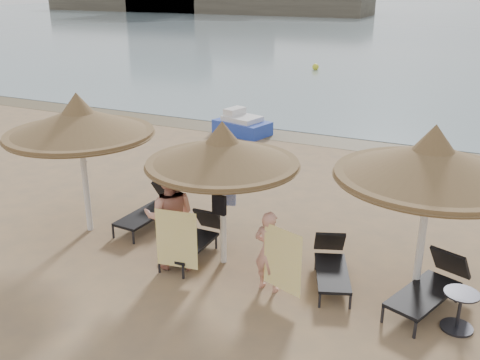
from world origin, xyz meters
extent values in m
plane|color=#96744D|center=(0.00, 0.00, 0.00)|extent=(160.00, 160.00, 0.00)
cube|color=slate|center=(0.00, 80.00, 0.01)|extent=(200.00, 140.00, 0.03)
cube|color=brown|center=(0.00, 9.40, 0.00)|extent=(200.00, 1.60, 0.01)
cube|color=brown|center=(-45.00, 78.00, 2.00)|extent=(60.00, 10.00, 4.00)
cylinder|color=silver|center=(-3.66, 0.17, 1.14)|extent=(0.13, 0.13, 2.28)
cone|color=brown|center=(-3.66, 0.17, 2.52)|extent=(3.15, 3.15, 0.60)
cone|color=brown|center=(-3.66, 0.17, 2.88)|extent=(0.76, 0.76, 0.49)
cylinder|color=brown|center=(-3.66, 0.17, 2.24)|extent=(3.09, 3.09, 0.11)
cylinder|color=silver|center=(-0.27, 0.15, 1.06)|extent=(0.12, 0.12, 2.11)
cone|color=brown|center=(-0.27, 0.15, 2.33)|extent=(2.92, 2.92, 0.55)
cone|color=brown|center=(-0.27, 0.15, 2.66)|extent=(0.70, 0.70, 0.45)
cylinder|color=brown|center=(-0.27, 0.15, 2.07)|extent=(2.86, 2.86, 0.10)
cylinder|color=silver|center=(3.36, 0.53, 1.15)|extent=(0.13, 0.13, 2.30)
cone|color=brown|center=(3.36, 0.53, 2.54)|extent=(3.17, 3.17, 0.60)
cone|color=brown|center=(3.36, 0.53, 2.90)|extent=(0.77, 0.77, 0.49)
cylinder|color=brown|center=(3.36, 0.53, 2.25)|extent=(3.11, 3.11, 0.11)
cylinder|color=#25252B|center=(-2.92, 0.05, 0.14)|extent=(0.05, 0.05, 0.28)
cylinder|color=#25252B|center=(-2.36, 0.01, 0.14)|extent=(0.05, 0.05, 0.28)
cylinder|color=#25252B|center=(-2.84, 1.45, 0.14)|extent=(0.05, 0.05, 0.28)
cylinder|color=#25252B|center=(-2.28, 1.41, 0.14)|extent=(0.05, 0.05, 0.28)
cube|color=black|center=(-2.59, 0.78, 0.31)|extent=(0.71, 1.54, 0.06)
cube|color=black|center=(-2.54, 1.66, 0.55)|extent=(0.65, 0.46, 0.57)
cylinder|color=#25252B|center=(-1.20, -0.76, 0.13)|extent=(0.05, 0.05, 0.27)
cylinder|color=#25252B|center=(-0.66, -0.75, 0.13)|extent=(0.05, 0.05, 0.27)
cylinder|color=#25252B|center=(-1.20, 0.58, 0.13)|extent=(0.05, 0.05, 0.27)
cylinder|color=#25252B|center=(-0.67, 0.59, 0.13)|extent=(0.05, 0.05, 0.27)
cube|color=black|center=(-0.93, -0.04, 0.30)|extent=(0.60, 1.44, 0.06)
cube|color=black|center=(-0.94, 0.80, 0.53)|extent=(0.60, 0.41, 0.54)
cylinder|color=#25252B|center=(1.94, -0.57, 0.13)|extent=(0.05, 0.05, 0.26)
cylinder|color=#25252B|center=(2.43, -0.38, 0.13)|extent=(0.05, 0.05, 0.26)
cylinder|color=#25252B|center=(1.48, 0.65, 0.13)|extent=(0.05, 0.05, 0.26)
cylinder|color=#25252B|center=(1.97, 0.83, 0.13)|extent=(0.05, 0.05, 0.26)
cube|color=black|center=(1.94, 0.17, 0.29)|extent=(1.03, 1.50, 0.06)
cube|color=black|center=(1.65, 0.94, 0.51)|extent=(0.68, 0.57, 0.53)
cylinder|color=#25252B|center=(3.00, -0.54, 0.15)|extent=(0.05, 0.05, 0.29)
cylinder|color=#25252B|center=(3.54, -0.74, 0.15)|extent=(0.05, 0.05, 0.29)
cylinder|color=#25252B|center=(3.51, 0.82, 0.15)|extent=(0.05, 0.05, 0.29)
cylinder|color=#25252B|center=(4.05, 0.62, 0.15)|extent=(0.05, 0.05, 0.29)
cube|color=black|center=(3.54, 0.09, 0.32)|extent=(1.14, 1.68, 0.06)
cube|color=black|center=(3.86, 0.94, 0.57)|extent=(0.75, 0.63, 0.59)
cylinder|color=#25252B|center=(4.13, -0.19, 0.02)|extent=(0.52, 0.52, 0.04)
cylinder|color=#25252B|center=(4.13, -0.19, 0.33)|extent=(0.06, 0.06, 0.63)
cylinder|color=#25252B|center=(4.13, -0.19, 0.65)|extent=(0.55, 0.55, 0.03)
imported|color=tan|center=(-1.14, -0.40, 1.20)|extent=(1.30, 1.09, 2.40)
imported|color=tan|center=(0.92, -0.39, 0.89)|extent=(0.86, 0.61, 1.78)
cube|color=yellow|center=(-0.79, -0.75, 0.79)|extent=(0.81, 0.14, 1.15)
cube|color=yellow|center=(1.27, -0.64, 0.80)|extent=(0.79, 0.29, 1.16)
cube|color=silver|center=(-0.27, 0.33, 1.38)|extent=(0.35, 0.21, 0.42)
cube|color=black|center=(-0.27, -0.01, 1.30)|extent=(0.27, 0.10, 0.38)
cube|color=#2642B7|center=(-3.98, 8.90, 0.25)|extent=(2.19, 1.61, 0.49)
cube|color=silver|center=(-3.98, 8.90, 0.55)|extent=(1.45, 1.26, 0.22)
cube|color=silver|center=(-4.32, 8.99, 0.76)|extent=(0.63, 0.89, 0.31)
sphere|color=yellow|center=(-6.14, 24.29, 0.21)|extent=(0.41, 0.41, 0.41)
camera|label=1|loc=(4.07, -8.23, 5.28)|focal=40.00mm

